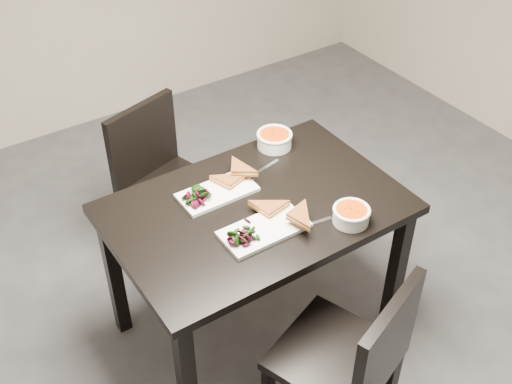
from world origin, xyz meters
The scene contains 13 objects.
table centered at (0.17, 0.32, 0.65)m, with size 1.20×0.80×0.75m.
chair_near centered at (0.16, -0.35, 0.48)m, with size 0.54×0.54×0.85m.
chair_far centered at (0.07, 1.05, 0.48)m, with size 0.52×0.52×0.85m.
plate_near centered at (0.11, 0.17, 0.76)m, with size 0.35×0.17×0.02m, color white.
sandwich_near centered at (0.17, 0.19, 0.80)m, with size 0.17×0.13×0.06m, color #AF5424, non-canonical shape.
salad_near centered at (0.01, 0.17, 0.79)m, with size 0.11×0.10×0.05m, color black, non-canonical shape.
soup_bowl_near centered at (0.43, 0.03, 0.79)m, with size 0.15×0.15×0.07m.
cutlery_near centered at (0.29, 0.10, 0.75)m, with size 0.18×0.02×0.00m, color silver.
plate_far centered at (0.07, 0.47, 0.76)m, with size 0.33×0.16×0.02m, color white.
sandwich_far centered at (0.14, 0.46, 0.79)m, with size 0.16×0.12×0.05m, color #AF5424, non-canonical shape.
salad_far centered at (-0.03, 0.47, 0.79)m, with size 0.10×0.09×0.05m, color black, non-canonical shape.
soup_bowl_far centered at (0.48, 0.63, 0.79)m, with size 0.17×0.17×0.07m.
cutlery_far centered at (0.34, 0.51, 0.75)m, with size 0.18×0.02×0.00m, color silver.
Camera 1 is at (-0.95, -1.37, 2.44)m, focal length 44.92 mm.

